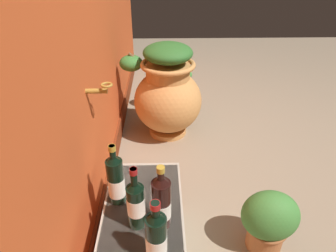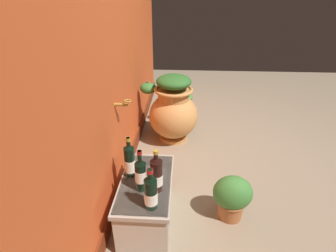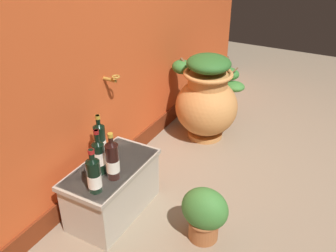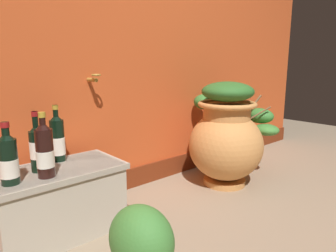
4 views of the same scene
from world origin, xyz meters
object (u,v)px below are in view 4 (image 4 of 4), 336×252
Objects in this scene: wine_bottle_back at (45,150)px; potted_shrub at (141,248)px; wine_bottle_left at (57,138)px; terracotta_urn at (227,136)px; wine_bottle_right at (8,159)px; wine_bottle_middle at (37,147)px.

potted_shrub is at bearing -74.43° from wine_bottle_back.
wine_bottle_left is at bearing 55.00° from wine_bottle_back.
terracotta_urn is 2.48× the size of wine_bottle_back.
wine_bottle_right is 0.15m from wine_bottle_back.
wine_bottle_back is at bearing 177.64° from terracotta_urn.
wine_bottle_left reaches higher than wine_bottle_right.
wine_bottle_right is at bearing 177.14° from terracotta_urn.
wine_bottle_left is at bearing 167.60° from terracotta_urn.
wine_bottle_back reaches higher than potted_shrub.
terracotta_urn is 2.72× the size of wine_bottle_right.
wine_bottle_back is at bearing -125.00° from wine_bottle_left.
wine_bottle_middle is at bearing 28.60° from wine_bottle_right.
wine_bottle_right is at bearing 118.40° from potted_shrub.
wine_bottle_right is 0.91× the size of wine_bottle_back.
wine_bottle_left is 1.00× the size of wine_bottle_back.
wine_bottle_left is at bearing 31.90° from wine_bottle_right.
terracotta_urn reaches higher than wine_bottle_middle.
wine_bottle_right reaches higher than potted_shrub.
wine_bottle_middle is at bearing -144.73° from wine_bottle_left.
potted_shrub is at bearing -61.60° from wine_bottle_right.
wine_bottle_middle is 1.07× the size of wine_bottle_right.
terracotta_urn is 2.12× the size of potted_shrub.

